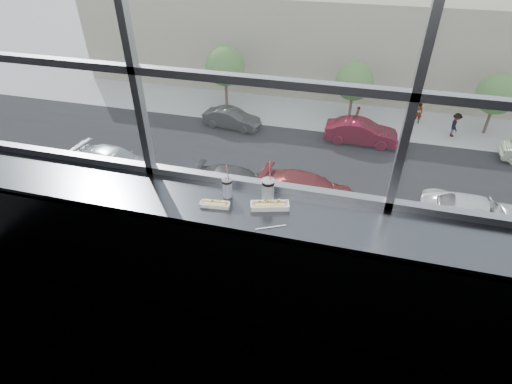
% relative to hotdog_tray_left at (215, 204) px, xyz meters
% --- Properties ---
extents(wall_back_lower, '(6.00, 0.00, 6.00)m').
position_rel_hotdog_tray_left_xyz_m(wall_back_lower, '(0.29, 0.33, -0.57)').
color(wall_back_lower, black).
rests_on(wall_back_lower, ground).
extents(window_glass, '(6.00, 0.00, 6.00)m').
position_rel_hotdog_tray_left_xyz_m(window_glass, '(0.29, 0.35, 1.18)').
color(window_glass, silver).
rests_on(window_glass, ground).
extents(window_mullions, '(6.00, 0.08, 2.40)m').
position_rel_hotdog_tray_left_xyz_m(window_mullions, '(0.29, 0.33, 1.18)').
color(window_mullions, gray).
rests_on(window_mullions, ground).
extents(counter, '(6.00, 0.55, 0.06)m').
position_rel_hotdog_tray_left_xyz_m(counter, '(0.29, 0.06, -0.05)').
color(counter, '#494D53').
rests_on(counter, ground).
extents(counter_fascia, '(6.00, 0.04, 1.04)m').
position_rel_hotdog_tray_left_xyz_m(counter_fascia, '(0.29, -0.20, -0.57)').
color(counter_fascia, '#494D53').
rests_on(counter_fascia, ground).
extents(hotdog_tray_left, '(0.23, 0.10, 0.06)m').
position_rel_hotdog_tray_left_xyz_m(hotdog_tray_left, '(0.00, 0.00, 0.00)').
color(hotdog_tray_left, white).
rests_on(hotdog_tray_left, counter).
extents(hotdog_tray_right, '(0.31, 0.17, 0.07)m').
position_rel_hotdog_tray_left_xyz_m(hotdog_tray_right, '(0.41, 0.08, 0.01)').
color(hotdog_tray_right, white).
rests_on(hotdog_tray_right, counter).
extents(soda_cup_left, '(0.08, 0.08, 0.30)m').
position_rel_hotdog_tray_left_xyz_m(soda_cup_left, '(0.05, 0.15, 0.07)').
color(soda_cup_left, white).
rests_on(soda_cup_left, counter).
extents(soda_cup_right, '(0.10, 0.10, 0.38)m').
position_rel_hotdog_tray_left_xyz_m(soda_cup_right, '(0.38, 0.17, 0.09)').
color(soda_cup_right, white).
rests_on(soda_cup_right, counter).
extents(loose_straw, '(0.20, 0.11, 0.01)m').
position_rel_hotdog_tray_left_xyz_m(loose_straw, '(0.47, -0.14, -0.02)').
color(loose_straw, white).
rests_on(loose_straw, counter).
extents(wrapper, '(0.11, 0.08, 0.03)m').
position_rel_hotdog_tray_left_xyz_m(wrapper, '(-0.07, -0.01, -0.01)').
color(wrapper, silver).
rests_on(wrapper, counter).
extents(plaza_ground, '(120.00, 120.00, 0.00)m').
position_rel_hotdog_tray_left_xyz_m(plaza_ground, '(0.29, 43.83, -12.12)').
color(plaza_ground, '#AAAAAA').
rests_on(plaza_ground, ground).
extents(plaza_near, '(50.00, 14.00, 0.04)m').
position_rel_hotdog_tray_left_xyz_m(plaza_near, '(0.29, 7.33, -12.10)').
color(plaza_near, '#AAAAAA').
rests_on(plaza_near, plaza_ground).
extents(street_asphalt, '(80.00, 10.00, 0.06)m').
position_rel_hotdog_tray_left_xyz_m(street_asphalt, '(0.29, 20.33, -12.09)').
color(street_asphalt, black).
rests_on(street_asphalt, plaza_ground).
extents(far_sidewalk, '(80.00, 6.00, 0.04)m').
position_rel_hotdog_tray_left_xyz_m(far_sidewalk, '(0.29, 28.33, -12.10)').
color(far_sidewalk, '#AAAAAA').
rests_on(far_sidewalk, plaza_ground).
extents(far_building, '(50.00, 14.00, 8.00)m').
position_rel_hotdog_tray_left_xyz_m(far_building, '(0.29, 38.33, -8.12)').
color(far_building, '#A0977E').
rests_on(far_building, plaza_ground).
extents(car_near_b, '(2.51, 5.79, 1.91)m').
position_rel_hotdog_tray_left_xyz_m(car_near_b, '(-5.17, 16.33, -11.11)').
color(car_near_b, '#393939').
rests_on(car_near_b, street_asphalt).
extents(car_near_d, '(3.37, 6.76, 2.17)m').
position_rel_hotdog_tray_left_xyz_m(car_near_d, '(8.07, 16.33, -10.98)').
color(car_near_d, white).
rests_on(car_near_d, street_asphalt).
extents(car_near_a, '(3.44, 6.63, 2.11)m').
position_rel_hotdog_tray_left_xyz_m(car_near_a, '(-13.20, 16.33, -11.01)').
color(car_near_a, '#AFB8BF').
rests_on(car_near_a, street_asphalt).
extents(car_far_a, '(3.13, 6.07, 1.94)m').
position_rel_hotdog_tray_left_xyz_m(car_far_a, '(-8.02, 24.33, -11.09)').
color(car_far_a, '#353535').
rests_on(car_far_a, street_asphalt).
extents(car_near_c, '(3.56, 6.87, 2.19)m').
position_rel_hotdog_tray_left_xyz_m(car_near_c, '(-0.86, 16.33, -10.97)').
color(car_near_c, maroon).
rests_on(car_near_c, street_asphalt).
extents(car_far_b, '(2.88, 6.75, 2.24)m').
position_rel_hotdog_tray_left_xyz_m(car_far_b, '(1.66, 24.33, -10.94)').
color(car_far_b, maroon).
rests_on(car_far_b, street_asphalt).
extents(pedestrian_b, '(0.61, 0.81, 1.83)m').
position_rel_hotdog_tray_left_xyz_m(pedestrian_b, '(1.23, 27.19, -11.17)').
color(pedestrian_b, '#66605B').
rests_on(pedestrian_b, far_sidewalk).
extents(pedestrian_c, '(0.92, 0.69, 2.07)m').
position_rel_hotdog_tray_left_xyz_m(pedestrian_c, '(5.80, 28.79, -11.05)').
color(pedestrian_c, '#66605B').
rests_on(pedestrian_c, far_sidewalk).
extents(pedestrian_d, '(0.72, 0.97, 2.17)m').
position_rel_hotdog_tray_left_xyz_m(pedestrian_d, '(8.28, 27.16, -11.00)').
color(pedestrian_d, '#66605B').
rests_on(pedestrian_d, far_sidewalk).
extents(tree_left, '(3.22, 3.22, 5.03)m').
position_rel_hotdog_tray_left_xyz_m(tree_left, '(-9.74, 28.33, -8.71)').
color(tree_left, '#47382B').
rests_on(tree_left, far_sidewalk).
extents(tree_center, '(2.90, 2.90, 4.53)m').
position_rel_hotdog_tray_left_xyz_m(tree_center, '(0.63, 28.33, -9.05)').
color(tree_center, '#47382B').
rests_on(tree_center, far_sidewalk).
extents(tree_right, '(2.93, 2.93, 4.58)m').
position_rel_hotdog_tray_left_xyz_m(tree_right, '(10.67, 28.33, -9.02)').
color(tree_right, '#47382B').
rests_on(tree_right, far_sidewalk).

